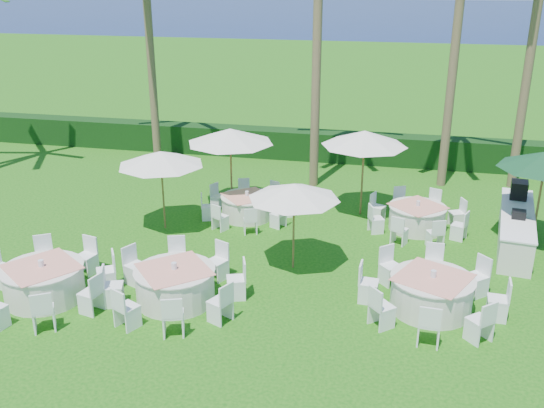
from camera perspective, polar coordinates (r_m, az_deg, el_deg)
The scene contains 17 objects.
ground at distance 15.30m, azimuth -6.30°, elevation -8.24°, with size 120.00×120.00×0.00m, color #11500D.
hedge at distance 25.92m, azimuth 2.11°, elevation 5.65°, with size 34.00×1.00×1.20m, color black.
ocean at distance 114.92m, azimuth 10.75°, elevation 16.88°, with size 260.00×260.00×0.00m, color #071848.
banquet_table_a at distance 15.75m, azimuth -20.69°, elevation -6.84°, with size 3.40×3.40×1.02m.
banquet_table_b at distance 14.81m, azimuth -9.09°, elevation -7.46°, with size 3.34×3.34×1.02m.
banquet_table_c at distance 14.75m, azimuth 14.78°, elevation -8.06°, with size 3.41×3.41×1.02m.
banquet_table_e at distance 19.53m, azimuth -2.36°, elevation -0.19°, with size 2.90×2.90×0.90m.
banquet_table_f at distance 19.14m, azimuth 13.49°, elevation -1.19°, with size 2.98×2.98×0.93m.
umbrella_a at distance 18.39m, azimuth -10.44°, elevation 4.25°, with size 2.61×2.61×2.47m.
umbrella_b at distance 15.56m, azimuth 2.09°, elevation 1.20°, with size 2.42×2.42×2.39m.
umbrella_c at distance 19.72m, azimuth -3.95°, elevation 6.42°, with size 2.84×2.84×2.74m.
umbrella_d at distance 19.37m, azimuth 8.70°, elevation 6.14°, with size 2.74×2.74×2.80m.
buffet_table at distance 18.92m, azimuth 21.96°, elevation -2.02°, with size 1.49×4.41×1.54m.
palm_b at distance 25.19m, azimuth -11.35°, elevation 13.51°, with size 4.14×4.40×7.80m.
palm_c at distance 21.54m, azimuth 4.32°, elevation 16.94°, with size 4.40×3.98×10.94m.
palm_d at distance 22.54m, azimuth 16.73°, elevation 12.76°, with size 4.33×4.31×8.22m.
palm_e at distance 23.11m, azimuth 23.55°, elevation 15.58°, with size 4.35×4.28×10.91m.
Camera 1 is at (4.51, -12.60, 7.43)m, focal length 40.00 mm.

